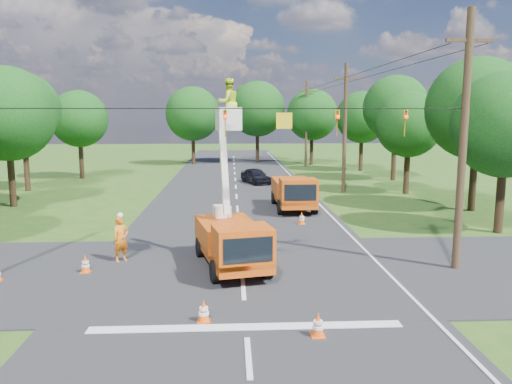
{
  "coord_description": "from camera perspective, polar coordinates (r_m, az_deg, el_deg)",
  "views": [
    {
      "loc": [
        -0.4,
        -16.72,
        6.06
      ],
      "look_at": [
        0.73,
        5.61,
        2.6
      ],
      "focal_mm": 35.0,
      "sensor_mm": 36.0,
      "label": 1
    }
  ],
  "objects": [
    {
      "name": "traffic_cone_7",
      "position": [
        35.02,
        5.05,
        -0.61
      ],
      "size": [
        0.38,
        0.38,
        0.71
      ],
      "color": "#FF560D",
      "rests_on": "ground"
    },
    {
      "name": "pole_right_near",
      "position": [
        20.75,
        22.61,
        5.49
      ],
      "size": [
        1.8,
        0.3,
        10.0
      ],
      "color": "#4C3823",
      "rests_on": "ground"
    },
    {
      "name": "tree_right_b",
      "position": [
        34.37,
        24.01,
        8.67
      ],
      "size": [
        6.4,
        6.4,
        9.65
      ],
      "color": "#382616",
      "rests_on": "ground"
    },
    {
      "name": "tree_far_b",
      "position": [
        63.82,
        0.15,
        9.48
      ],
      "size": [
        7.0,
        7.0,
        10.32
      ],
      "color": "#382616",
      "rests_on": "ground"
    },
    {
      "name": "tree_right_c",
      "position": [
        40.11,
        17.07,
        7.35
      ],
      "size": [
        5.0,
        5.0,
        7.83
      ],
      "color": "#382616",
      "rests_on": "ground"
    },
    {
      "name": "tree_far_c",
      "position": [
        61.53,
        6.43,
        8.75
      ],
      "size": [
        6.2,
        6.2,
        9.18
      ],
      "color": "#382616",
      "rests_on": "ground"
    },
    {
      "name": "tree_left_e",
      "position": [
        43.9,
        -25.13,
        8.54
      ],
      "size": [
        5.8,
        5.8,
        9.41
      ],
      "color": "#382616",
      "rests_on": "ground"
    },
    {
      "name": "signal_span",
      "position": [
        18.9,
        5.14,
        8.21
      ],
      "size": [
        18.0,
        0.29,
        1.07
      ],
      "color": "black",
      "rests_on": "ground"
    },
    {
      "name": "traffic_cone_4",
      "position": [
        20.55,
        -18.92,
        -7.81
      ],
      "size": [
        0.38,
        0.38,
        0.71
      ],
      "color": "#FF560D",
      "rests_on": "ground"
    },
    {
      "name": "second_truck",
      "position": [
        32.15,
        4.34,
        0.02
      ],
      "size": [
        2.49,
        6.05,
        2.25
      ],
      "rotation": [
        0.0,
        0.0,
        0.02
      ],
      "color": "#C35D0D",
      "rests_on": "ground"
    },
    {
      "name": "tree_left_d",
      "position": [
        36.75,
        -26.59,
        7.98
      ],
      "size": [
        6.2,
        6.2,
        9.24
      ],
      "color": "#382616",
      "rests_on": "ground"
    },
    {
      "name": "tree_far_a",
      "position": [
        61.89,
        -7.25,
        8.85
      ],
      "size": [
        6.6,
        6.6,
        9.5
      ],
      "color": "#382616",
      "rests_on": "ground"
    },
    {
      "name": "tree_right_d",
      "position": [
        48.19,
        15.69,
        9.21
      ],
      "size": [
        6.0,
        6.0,
        9.7
      ],
      "color": "#382616",
      "rests_on": "ground"
    },
    {
      "name": "traffic_cone_2",
      "position": [
        24.94,
        -1.4,
        -4.42
      ],
      "size": [
        0.38,
        0.38,
        0.71
      ],
      "color": "#FF560D",
      "rests_on": "ground"
    },
    {
      "name": "edge_line",
      "position": [
        37.7,
        6.3,
        -0.5
      ],
      "size": [
        0.12,
        90.0,
        0.02
      ],
      "primitive_type": "cube",
      "color": "silver",
      "rests_on": "ground"
    },
    {
      "name": "pole_right_far",
      "position": [
        59.4,
        5.77,
        7.84
      ],
      "size": [
        1.8,
        0.3,
        10.0
      ],
      "color": "#4C3823",
      "rests_on": "ground"
    },
    {
      "name": "traffic_cone_1",
      "position": [
        14.27,
        7.1,
        -14.84
      ],
      "size": [
        0.38,
        0.38,
        0.71
      ],
      "color": "#FF560D",
      "rests_on": "ground"
    },
    {
      "name": "stop_bar",
      "position": [
        14.83,
        -1.13,
        -15.34
      ],
      "size": [
        9.0,
        0.45,
        0.02
      ],
      "primitive_type": "cube",
      "color": "silver",
      "rests_on": "ground"
    },
    {
      "name": "bucket_truck",
      "position": [
        19.78,
        -2.81,
        -4.09
      ],
      "size": [
        3.19,
        5.89,
        7.47
      ],
      "rotation": [
        0.0,
        0.0,
        0.21
      ],
      "color": "#C35D0D",
      "rests_on": "ground"
    },
    {
      "name": "ground_worker",
      "position": [
        21.5,
        -15.18,
        -5.21
      ],
      "size": [
        0.83,
        0.83,
        1.94
      ],
      "primitive_type": "imported",
      "rotation": [
        0.0,
        0.0,
        0.77
      ],
      "color": "orange",
      "rests_on": "ground"
    },
    {
      "name": "tree_left_f",
      "position": [
        50.81,
        -19.56,
        7.88
      ],
      "size": [
        5.4,
        5.4,
        8.4
      ],
      "color": "#382616",
      "rests_on": "ground"
    },
    {
      "name": "road_cross",
      "position": [
        19.68,
        -1.61,
        -9.14
      ],
      "size": [
        56.0,
        10.0,
        0.07
      ],
      "primitive_type": "cube",
      "color": "black",
      "rests_on": "ground"
    },
    {
      "name": "traffic_cone_0",
      "position": [
        15.15,
        -6.0,
        -13.38
      ],
      "size": [
        0.38,
        0.38,
        0.71
      ],
      "color": "#FF560D",
      "rests_on": "ground"
    },
    {
      "name": "road_main",
      "position": [
        37.22,
        -2.24,
        -0.58
      ],
      "size": [
        12.0,
        100.0,
        0.06
      ],
      "primitive_type": "cube",
      "color": "black",
      "rests_on": "ground"
    },
    {
      "name": "distant_car",
      "position": [
        44.46,
        -0.03,
        1.86
      ],
      "size": [
        2.93,
        4.35,
        1.38
      ],
      "primitive_type": "imported",
      "rotation": [
        0.0,
        0.0,
        0.36
      ],
      "color": "black",
      "rests_on": "ground"
    },
    {
      "name": "ground",
      "position": [
        37.22,
        -2.24,
        -0.58
      ],
      "size": [
        140.0,
        140.0,
        0.0
      ],
      "primitive_type": "plane",
      "color": "#245319",
      "rests_on": "ground"
    },
    {
      "name": "tree_right_a",
      "position": [
        28.37,
        26.65,
        6.87
      ],
      "size": [
        5.4,
        5.4,
        8.28
      ],
      "color": "#382616",
      "rests_on": "ground"
    },
    {
      "name": "traffic_cone_3",
      "position": [
        27.97,
        5.24,
        -3.0
      ],
      "size": [
        0.38,
        0.38,
        0.71
      ],
      "color": "#FF560D",
      "rests_on": "ground"
    },
    {
      "name": "tree_right_e",
      "position": [
        55.57,
        12.03,
        8.36
      ],
      "size": [
        5.6,
        5.6,
        8.63
      ],
      "color": "#382616",
      "rests_on": "ground"
    },
    {
      "name": "pole_right_mid",
      "position": [
        39.74,
        10.12,
        7.29
      ],
      "size": [
        1.8,
        0.3,
        10.0
      ],
      "color": "#4C3823",
      "rests_on": "ground"
    }
  ]
}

